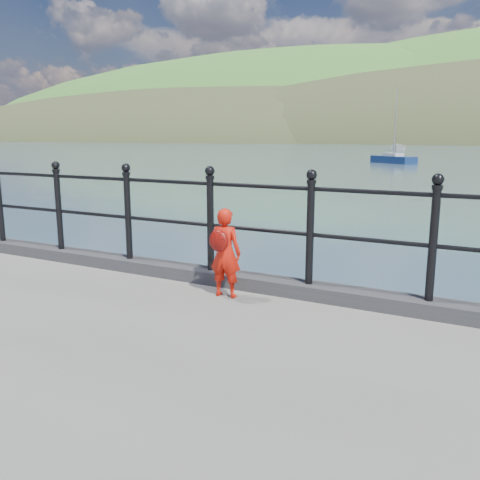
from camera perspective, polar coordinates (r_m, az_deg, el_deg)
The scene contains 6 objects.
ground at distance 6.17m, azimuth 2.52°, elevation -14.07°, with size 600.00×600.00×0.00m, color #2D4251.
kerb at distance 5.66m, azimuth 1.96°, elevation -4.81°, with size 60.00×0.30×0.15m, color #28282B.
railing at distance 5.50m, azimuth 2.02°, elevation 2.70°, with size 18.11×0.11×1.20m.
child at distance 5.30m, azimuth -1.73°, elevation -1.36°, with size 0.36×0.31×0.95m.
launch_white at distance 68.68m, azimuth 17.37°, elevation 9.60°, with size 1.69×4.48×1.73m, color silver.
sailboat_port at distance 53.02m, azimuth 16.82°, elevation 8.61°, with size 4.96×4.32×7.42m.
Camera 1 is at (2.36, -5.04, 2.68)m, focal length 38.00 mm.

